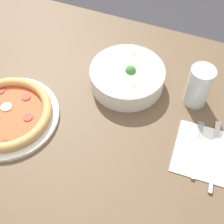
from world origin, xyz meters
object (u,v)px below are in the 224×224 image
(fork, at_px, (197,150))
(knife, at_px, (214,158))
(glass, at_px, (199,86))
(pizza, at_px, (7,114))
(bowl, at_px, (127,76))

(fork, relative_size, knife, 0.82)
(glass, bearing_deg, pizza, -151.59)
(bowl, xyz_separation_m, glass, (0.20, 0.01, 0.03))
(pizza, height_order, fork, pizza)
(glass, bearing_deg, knife, -62.01)
(knife, relative_size, glass, 1.70)
(knife, xyz_separation_m, glass, (-0.09, 0.17, 0.06))
(pizza, distance_m, fork, 0.52)
(bowl, height_order, fork, bowl)
(fork, bearing_deg, knife, -104.48)
(fork, distance_m, glass, 0.18)
(pizza, distance_m, knife, 0.56)
(pizza, relative_size, glass, 2.24)
(bowl, height_order, knife, bowl)
(fork, distance_m, knife, 0.05)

